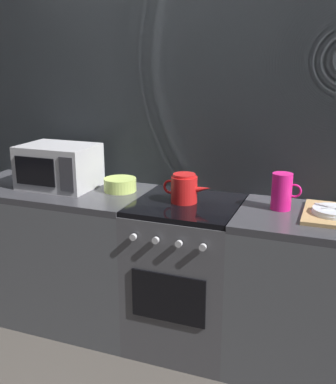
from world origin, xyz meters
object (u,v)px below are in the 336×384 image
stove_unit (186,274)px  microwave (59,166)px  dish_pile (334,213)px  mixing_bowl (120,185)px  pitcher (282,191)px  kettle (184,189)px

stove_unit → microwave: (-0.87, 0.03, 0.59)m
microwave → dish_pile: (1.65, 0.01, -0.12)m
mixing_bowl → pitcher: size_ratio=1.00×
mixing_bowl → pitcher: (0.98, -0.01, 0.06)m
kettle → dish_pile: 0.81m
stove_unit → pitcher: size_ratio=4.50×
mixing_bowl → stove_unit: bearing=-9.9°
microwave → kettle: bearing=-2.0°
stove_unit → mixing_bowl: 0.68m
stove_unit → kettle: kettle is taller
kettle → pitcher: size_ratio=1.42×
microwave → dish_pile: microwave is taller
stove_unit → mixing_bowl: size_ratio=4.50×
mixing_bowl → pitcher: 0.98m
microwave → mixing_bowl: microwave is taller
microwave → kettle: (0.85, -0.03, -0.05)m
mixing_bowl → pitcher: pitcher is taller
pitcher → microwave: bearing=-178.3°
dish_pile → pitcher: bearing=173.6°
dish_pile → kettle: bearing=-177.2°
pitcher → dish_pile: bearing=-6.4°
stove_unit → dish_pile: dish_pile is taller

